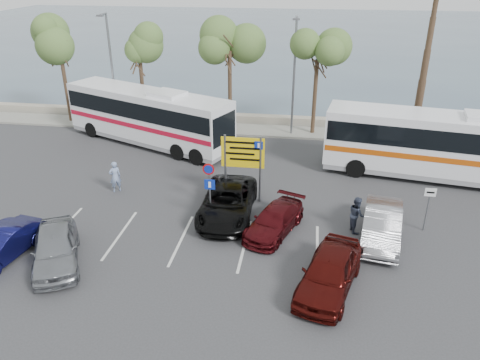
# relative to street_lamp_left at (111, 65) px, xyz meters

# --- Properties ---
(ground) EXTENTS (120.00, 120.00, 0.00)m
(ground) POSITION_rel_street_lamp_left_xyz_m (10.00, -13.52, -4.60)
(ground) COLOR #343436
(ground) RESTS_ON ground
(kerb_strip) EXTENTS (44.00, 2.40, 0.15)m
(kerb_strip) POSITION_rel_street_lamp_left_xyz_m (10.00, 0.48, -4.52)
(kerb_strip) COLOR gray
(kerb_strip) RESTS_ON ground
(seawall) EXTENTS (48.00, 0.80, 0.60)m
(seawall) POSITION_rel_street_lamp_left_xyz_m (10.00, 2.48, -4.30)
(seawall) COLOR gray
(seawall) RESTS_ON ground
(sea) EXTENTS (140.00, 140.00, 0.00)m
(sea) POSITION_rel_street_lamp_left_xyz_m (10.00, 46.48, -4.59)
(sea) COLOR #3F5366
(sea) RESTS_ON ground
(tree_far_left) EXTENTS (3.20, 3.20, 7.60)m
(tree_far_left) POSITION_rel_street_lamp_left_xyz_m (-4.00, 0.48, 1.73)
(tree_far_left) COLOR #382619
(tree_far_left) RESTS_ON kerb_strip
(tree_left) EXTENTS (3.20, 3.20, 7.20)m
(tree_left) POSITION_rel_street_lamp_left_xyz_m (2.00, 0.48, 1.41)
(tree_left) COLOR #382619
(tree_left) RESTS_ON kerb_strip
(tree_mid) EXTENTS (3.20, 3.20, 8.00)m
(tree_mid) POSITION_rel_street_lamp_left_xyz_m (8.50, 0.48, 2.06)
(tree_mid) COLOR #382619
(tree_mid) RESTS_ON kerb_strip
(tree_right) EXTENTS (3.20, 3.20, 7.40)m
(tree_right) POSITION_rel_street_lamp_left_xyz_m (14.50, 0.48, 1.57)
(tree_right) COLOR #382619
(tree_right) RESTS_ON kerb_strip
(street_lamp_left) EXTENTS (0.45, 1.15, 8.01)m
(street_lamp_left) POSITION_rel_street_lamp_left_xyz_m (0.00, 0.00, 0.00)
(street_lamp_left) COLOR slate
(street_lamp_left) RESTS_ON kerb_strip
(street_lamp_right) EXTENTS (0.45, 1.15, 8.01)m
(street_lamp_right) POSITION_rel_street_lamp_left_xyz_m (13.00, 0.00, 0.00)
(street_lamp_right) COLOR slate
(street_lamp_right) RESTS_ON kerb_strip
(direction_sign) EXTENTS (2.20, 0.12, 3.60)m
(direction_sign) POSITION_rel_street_lamp_left_xyz_m (11.00, -10.32, -2.17)
(direction_sign) COLOR slate
(direction_sign) RESTS_ON ground
(sign_no_stop) EXTENTS (0.60, 0.08, 2.35)m
(sign_no_stop) POSITION_rel_street_lamp_left_xyz_m (9.40, -11.13, -3.02)
(sign_no_stop) COLOR slate
(sign_no_stop) RESTS_ON ground
(sign_parking) EXTENTS (0.50, 0.07, 2.25)m
(sign_parking) POSITION_rel_street_lamp_left_xyz_m (9.80, -12.73, -3.13)
(sign_parking) COLOR slate
(sign_parking) RESTS_ON ground
(sign_taxi) EXTENTS (0.50, 0.07, 2.20)m
(sign_taxi) POSITION_rel_street_lamp_left_xyz_m (19.80, -12.03, -3.18)
(sign_taxi) COLOR slate
(sign_taxi) RESTS_ON ground
(lane_markings) EXTENTS (12.02, 4.20, 0.01)m
(lane_markings) POSITION_rel_street_lamp_left_xyz_m (8.86, -14.52, -4.60)
(lane_markings) COLOR silver
(lane_markings) RESTS_ON ground
(coach_bus_left) EXTENTS (12.40, 7.39, 3.86)m
(coach_bus_left) POSITION_rel_street_lamp_left_xyz_m (3.50, -3.02, -2.81)
(coach_bus_left) COLOR white
(coach_bus_left) RESTS_ON ground
(coach_bus_right) EXTENTS (13.12, 4.72, 4.00)m
(coach_bus_right) POSITION_rel_street_lamp_left_xyz_m (21.68, -5.92, -2.74)
(coach_bus_right) COLOR white
(coach_bus_right) RESTS_ON ground
(car_silver_a) EXTENTS (3.54, 4.74, 1.50)m
(car_silver_a) POSITION_rel_street_lamp_left_xyz_m (4.18, -17.02, -3.85)
(car_silver_a) COLOR gray
(car_silver_a) RESTS_ON ground
(car_blue) EXTENTS (2.05, 4.21, 1.33)m
(car_blue) POSITION_rel_street_lamp_left_xyz_m (1.78, -17.02, -3.93)
(car_blue) COLOR #0E0E42
(car_blue) RESTS_ON ground
(car_maroon) EXTENTS (3.00, 4.43, 1.19)m
(car_maroon) POSITION_rel_street_lamp_left_xyz_m (12.90, -13.20, -4.00)
(car_maroon) COLOR #460B0F
(car_maroon) RESTS_ON ground
(car_red) EXTENTS (3.02, 4.92, 1.56)m
(car_red) POSITION_rel_street_lamp_left_xyz_m (15.30, -17.02, -3.82)
(car_red) COLOR #420C09
(car_red) RESTS_ON ground
(suv_black) EXTENTS (2.58, 5.43, 1.50)m
(suv_black) POSITION_rel_street_lamp_left_xyz_m (10.50, -12.02, -3.85)
(suv_black) COLOR black
(suv_black) RESTS_ON ground
(car_silver_b) EXTENTS (2.32, 4.81, 1.52)m
(car_silver_b) POSITION_rel_street_lamp_left_xyz_m (17.70, -13.12, -3.84)
(car_silver_b) COLOR gray
(car_silver_b) RESTS_ON ground
(pedestrian_near) EXTENTS (0.76, 0.72, 1.74)m
(pedestrian_near) POSITION_rel_street_lamp_left_xyz_m (4.04, -10.30, -3.73)
(pedestrian_near) COLOR #8093BA
(pedestrian_near) RESTS_ON ground
(pedestrian_far) EXTENTS (0.83, 0.97, 1.74)m
(pedestrian_far) POSITION_rel_street_lamp_left_xyz_m (16.62, -12.52, -3.73)
(pedestrian_far) COLOR #333A4D
(pedestrian_far) RESTS_ON ground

